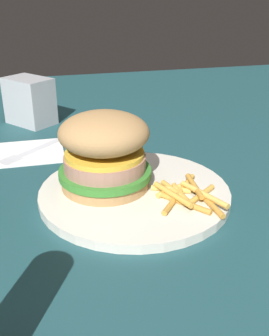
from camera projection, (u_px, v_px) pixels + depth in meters
The scene contains 7 objects.
ground_plane at pixel (158, 202), 0.52m from camera, with size 1.60×1.60×0.00m, color #1E474C.
plate at pixel (134, 193), 0.53m from camera, with size 0.25×0.25×0.01m, color silver.
sandwich at pixel (104, 150), 0.51m from camera, with size 0.12×0.12×0.10m.
fries_pile at pixel (186, 194), 0.50m from camera, with size 0.11×0.09×0.01m.
napkin at pixel (30, 152), 0.67m from camera, with size 0.11×0.11×0.00m, color white.
fork at pixel (29, 151), 0.66m from camera, with size 0.13×0.14×0.00m.
napkin_dispenser at pixel (30, 101), 0.79m from camera, with size 0.09×0.06×0.09m, color #B7BABF.
Camera 1 is at (-0.43, 0.14, 0.26)m, focal length 43.02 mm.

